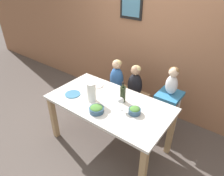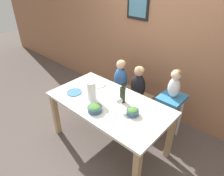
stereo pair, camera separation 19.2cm
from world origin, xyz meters
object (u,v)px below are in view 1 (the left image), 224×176
(chair_far_left, at_px, (116,93))
(paper_towel_roll, at_px, (91,92))
(person_child_center, at_px, (135,82))
(dinner_plate_back_left, at_px, (96,85))
(person_child_left, at_px, (117,76))
(chair_right_highchair, at_px, (168,103))
(wine_glass_near, at_px, (121,101))
(person_baby_right, at_px, (172,80))
(wine_bottle, at_px, (123,94))
(dinner_plate_front_left, at_px, (73,94))
(salad_bowl_small, at_px, (135,111))
(salad_bowl_large, at_px, (96,109))
(chair_far_center, at_px, (134,100))

(chair_far_left, xyz_separation_m, paper_towel_roll, (0.19, -0.81, 0.49))
(chair_far_left, height_order, paper_towel_roll, paper_towel_roll)
(chair_far_left, distance_m, person_child_center, 0.48)
(person_child_center, distance_m, dinner_plate_back_left, 0.61)
(paper_towel_roll, relative_size, dinner_plate_back_left, 1.25)
(chair_far_left, distance_m, person_child_left, 0.33)
(chair_right_highchair, xyz_separation_m, paper_towel_roll, (-0.73, -0.81, 0.31))
(wine_glass_near, height_order, dinner_plate_back_left, wine_glass_near)
(person_baby_right, xyz_separation_m, dinner_plate_back_left, (-0.94, -0.48, -0.19))
(chair_right_highchair, height_order, wine_bottle, wine_bottle)
(person_child_left, height_order, dinner_plate_front_left, person_child_left)
(chair_far_left, xyz_separation_m, salad_bowl_small, (0.77, -0.70, 0.40))
(paper_towel_roll, distance_m, salad_bowl_large, 0.26)
(person_baby_right, xyz_separation_m, wine_bottle, (-0.40, -0.58, -0.08))
(chair_right_highchair, distance_m, person_child_center, 0.59)
(wine_bottle, height_order, dinner_plate_front_left, wine_bottle)
(wine_glass_near, bearing_deg, person_child_center, 108.16)
(chair_far_center, distance_m, person_child_center, 0.33)
(dinner_plate_back_left, bearing_deg, chair_far_left, 87.21)
(wine_glass_near, xyz_separation_m, salad_bowl_large, (-0.20, -0.22, -0.09))
(salad_bowl_large, xyz_separation_m, dinner_plate_front_left, (-0.51, 0.09, -0.04))
(wine_glass_near, relative_size, salad_bowl_large, 0.97)
(person_child_left, bearing_deg, paper_towel_roll, -76.93)
(chair_far_left, relative_size, wine_bottle, 1.56)
(chair_right_highchair, bearing_deg, person_baby_right, 90.00)
(person_baby_right, bearing_deg, salad_bowl_large, -118.88)
(dinner_plate_back_left, bearing_deg, chair_far_center, 52.15)
(person_baby_right, bearing_deg, person_child_left, -179.97)
(salad_bowl_small, height_order, dinner_plate_front_left, salad_bowl_small)
(wine_glass_near, xyz_separation_m, dinner_plate_back_left, (-0.61, 0.26, -0.12))
(chair_right_highchair, relative_size, salad_bowl_large, 4.01)
(wine_bottle, xyz_separation_m, salad_bowl_large, (-0.12, -0.37, -0.07))
(person_baby_right, xyz_separation_m, salad_bowl_small, (-0.15, -0.70, -0.15))
(wine_bottle, bearing_deg, chair_far_center, 105.74)
(chair_far_center, relative_size, salad_bowl_small, 3.05)
(person_child_center, bearing_deg, chair_far_left, -179.87)
(chair_far_center, distance_m, person_child_left, 0.48)
(salad_bowl_small, relative_size, dinner_plate_back_left, 0.70)
(paper_towel_roll, distance_m, dinner_plate_back_left, 0.41)
(person_baby_right, relative_size, wine_glass_near, 2.32)
(chair_right_highchair, bearing_deg, salad_bowl_large, -118.91)
(person_child_center, height_order, salad_bowl_small, person_child_center)
(chair_far_center, distance_m, salad_bowl_small, 0.91)
(chair_right_highchair, bearing_deg, dinner_plate_front_left, -140.44)
(person_child_left, relative_size, salad_bowl_large, 3.00)
(wine_bottle, bearing_deg, person_baby_right, 55.20)
(chair_far_left, xyz_separation_m, person_child_center, (0.35, 0.00, 0.33))
(person_child_center, height_order, wine_bottle, wine_bottle)
(paper_towel_roll, bearing_deg, dinner_plate_front_left, -170.69)
(person_child_left, relative_size, person_baby_right, 1.34)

